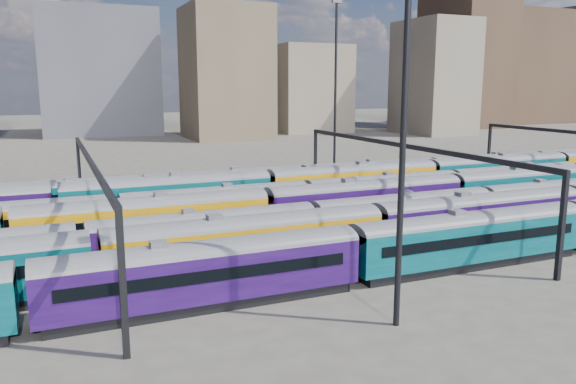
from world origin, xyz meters
name	(u,v)px	position (x,y,z in m)	size (l,w,h in m)	color
ground	(312,229)	(0.00, 0.00, 0.00)	(500.00, 500.00, 0.00)	#433E38
rake_0	(569,220)	(16.73, -15.00, 2.68)	(124.14, 3.03, 5.10)	black
rake_1	(374,224)	(0.84, -10.00, 2.77)	(128.27, 3.13, 5.27)	black
rake_2	(312,218)	(-2.38, -5.00, 2.43)	(112.83, 2.75, 4.62)	black
rake_3	(265,205)	(-4.82, 0.00, 2.79)	(129.16, 3.15, 5.31)	black
rake_4	(116,210)	(-17.64, 5.00, 2.47)	(114.90, 2.80, 4.71)	black
rake_5	(354,178)	(10.33, 10.00, 2.85)	(154.06, 3.22, 5.43)	black
rake_6	(226,183)	(-4.04, 15.00, 2.52)	(136.59, 2.85, 4.80)	black
gantry_1	(90,173)	(-20.00, 0.00, 6.79)	(0.35, 40.35, 8.03)	black
gantry_2	(401,155)	(10.00, 0.00, 6.79)	(0.35, 40.35, 8.03)	black
mast_2	(405,81)	(-5.00, -22.00, 13.97)	(1.40, 0.50, 25.60)	black
mast_3	(335,84)	(15.00, 24.00, 13.97)	(1.40, 0.50, 25.60)	black
skyline	(460,64)	(104.75, 105.73, 20.83)	(399.22, 60.48, 50.03)	#665B4C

